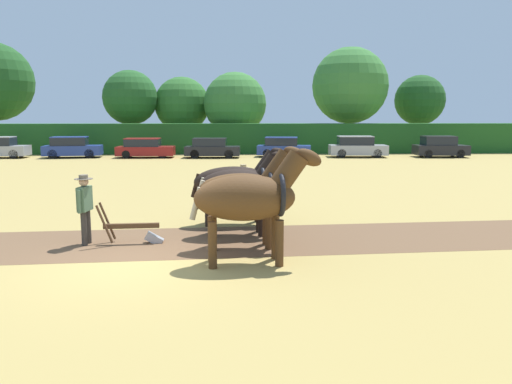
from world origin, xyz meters
name	(u,v)px	position (x,y,z in m)	size (l,w,h in m)	color
ground_plane	(139,263)	(0.00, 0.00, 0.00)	(240.00, 240.00, 0.00)	#A88E4C
plowed_furrow_strip	(47,246)	(-2.54, 1.56, 0.00)	(31.55, 3.18, 0.01)	brown
hedgerow	(208,139)	(0.00, 31.16, 1.24)	(72.25, 1.93, 2.47)	#1E511E
tree_center_left	(130,98)	(-7.08, 35.19, 4.69)	(4.85, 4.85, 7.14)	#4C3823
tree_center	(182,105)	(-2.62, 36.53, 4.12)	(5.06, 5.06, 6.67)	#423323
tree_center_right	(235,104)	(2.28, 34.89, 4.17)	(5.62, 5.62, 6.99)	#4C3823
tree_right	(350,86)	(12.62, 34.64, 5.77)	(6.80, 6.80, 9.18)	brown
tree_far_right	(420,100)	(19.89, 36.85, 4.55)	(4.72, 4.72, 6.93)	#4C3823
draft_horse_lead_left	(250,197)	(2.43, -0.13, 1.45)	(2.89, 1.17, 2.56)	#513319
draft_horse_lead_right	(245,190)	(2.35, 1.20, 1.40)	(2.79, 1.00, 2.52)	#513319
draft_horse_trail_left	(240,186)	(2.25, 2.52, 1.31)	(2.65, 1.09, 2.30)	black
draft_horse_trail_right	(237,181)	(2.18, 3.85, 1.26)	(2.96, 1.09, 2.32)	black
plow	(137,231)	(-0.35, 1.69, 0.32)	(1.62, 0.48, 1.13)	#4C331E
farmer_at_plow	(85,204)	(-1.58, 1.65, 1.02)	(0.44, 0.67, 1.74)	#38332D
farmer_beside_team	(243,186)	(2.39, 5.34, 0.93)	(0.57, 0.40, 1.61)	#38332D
parked_car_left	(72,148)	(-10.03, 27.54, 0.76)	(4.35, 2.27, 1.57)	navy
parked_car_center_left	(145,148)	(-4.56, 27.31, 0.70)	(4.26, 1.77, 1.46)	maroon
parked_car_center	(212,148)	(0.48, 26.95, 0.71)	(4.16, 1.94, 1.47)	black
parked_car_center_right	(283,147)	(5.91, 27.46, 0.73)	(4.24, 2.23, 1.51)	navy
parked_car_right	(357,147)	(11.51, 27.01, 0.77)	(4.42, 2.07, 1.60)	#9E9EA8
parked_car_far_right	(440,147)	(17.81, 26.71, 0.76)	(3.98, 1.99, 1.60)	black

